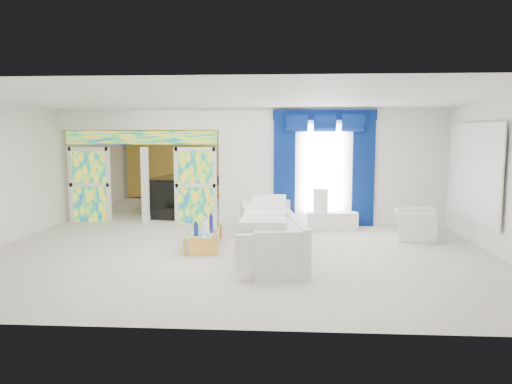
# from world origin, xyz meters

# --- Properties ---
(floor) EXTENTS (12.00, 12.00, 0.00)m
(floor) POSITION_xyz_m (0.00, 0.00, 0.00)
(floor) COLOR #B7AF9E
(floor) RESTS_ON ground
(dividing_wall) EXTENTS (5.70, 0.18, 3.00)m
(dividing_wall) POSITION_xyz_m (2.15, 1.00, 1.50)
(dividing_wall) COLOR white
(dividing_wall) RESTS_ON ground
(dividing_header) EXTENTS (4.30, 0.18, 0.55)m
(dividing_header) POSITION_xyz_m (-2.85, 1.00, 2.73)
(dividing_header) COLOR white
(dividing_header) RESTS_ON dividing_wall
(stained_panel_left) EXTENTS (0.95, 0.04, 2.00)m
(stained_panel_left) POSITION_xyz_m (-4.28, 1.00, 1.00)
(stained_panel_left) COLOR #994C3F
(stained_panel_left) RESTS_ON ground
(stained_panel_right) EXTENTS (0.95, 0.04, 2.00)m
(stained_panel_right) POSITION_xyz_m (-1.42, 1.00, 1.00)
(stained_panel_right) COLOR #994C3F
(stained_panel_right) RESTS_ON ground
(stained_transom) EXTENTS (4.00, 0.05, 0.35)m
(stained_transom) POSITION_xyz_m (-2.85, 1.00, 2.25)
(stained_transom) COLOR #994C3F
(stained_transom) RESTS_ON dividing_header
(window_pane) EXTENTS (1.00, 0.02, 2.30)m
(window_pane) POSITION_xyz_m (1.90, 0.90, 1.45)
(window_pane) COLOR white
(window_pane) RESTS_ON dividing_wall
(blue_drape_left) EXTENTS (0.55, 0.10, 2.80)m
(blue_drape_left) POSITION_xyz_m (0.90, 0.87, 1.40)
(blue_drape_left) COLOR #04104B
(blue_drape_left) RESTS_ON ground
(blue_drape_right) EXTENTS (0.55, 0.10, 2.80)m
(blue_drape_right) POSITION_xyz_m (2.90, 0.87, 1.40)
(blue_drape_right) COLOR #04104B
(blue_drape_right) RESTS_ON ground
(blue_pelmet) EXTENTS (2.60, 0.12, 0.25)m
(blue_pelmet) POSITION_xyz_m (1.90, 0.87, 2.82)
(blue_pelmet) COLOR #04104B
(blue_pelmet) RESTS_ON dividing_wall
(wall_mirror) EXTENTS (0.04, 2.70, 1.90)m
(wall_mirror) POSITION_xyz_m (4.94, -1.00, 1.55)
(wall_mirror) COLOR white
(wall_mirror) RESTS_ON ground
(gold_curtains) EXTENTS (9.70, 0.12, 2.90)m
(gold_curtains) POSITION_xyz_m (0.00, 5.90, 1.50)
(gold_curtains) COLOR #AE7E29
(gold_curtains) RESTS_ON ground
(white_sofa) EXTENTS (1.51, 4.27, 0.80)m
(white_sofa) POSITION_xyz_m (0.59, -1.97, 0.40)
(white_sofa) COLOR silver
(white_sofa) RESTS_ON ground
(coffee_table) EXTENTS (0.79, 1.71, 0.37)m
(coffee_table) POSITION_xyz_m (-0.76, -1.67, 0.18)
(coffee_table) COLOR gold
(coffee_table) RESTS_ON ground
(console_table) EXTENTS (1.23, 0.39, 0.41)m
(console_table) POSITION_xyz_m (2.10, 0.46, 0.21)
(console_table) COLOR white
(console_table) RESTS_ON ground
(table_lamp) EXTENTS (0.36, 0.36, 0.58)m
(table_lamp) POSITION_xyz_m (1.80, 0.46, 0.70)
(table_lamp) COLOR silver
(table_lamp) RESTS_ON console_table
(armchair) EXTENTS (1.12, 1.21, 0.66)m
(armchair) POSITION_xyz_m (3.84, -0.68, 0.33)
(armchair) COLOR silver
(armchair) RESTS_ON ground
(grand_piano) EXTENTS (1.86, 2.26, 1.03)m
(grand_piano) POSITION_xyz_m (-2.30, 3.10, 0.51)
(grand_piano) COLOR black
(grand_piano) RESTS_ON ground
(piano_bench) EXTENTS (0.94, 0.48, 0.30)m
(piano_bench) POSITION_xyz_m (-2.30, 1.50, 0.15)
(piano_bench) COLOR black
(piano_bench) RESTS_ON ground
(tv_console) EXTENTS (0.63, 0.60, 0.77)m
(tv_console) POSITION_xyz_m (-4.60, 2.57, 0.39)
(tv_console) COLOR tan
(tv_console) RESTS_ON ground
(chandelier) EXTENTS (0.60, 0.60, 0.60)m
(chandelier) POSITION_xyz_m (-2.30, 3.40, 2.65)
(chandelier) COLOR gold
(chandelier) RESTS_ON ceiling
(decanters) EXTENTS (0.22, 1.18, 0.21)m
(decanters) POSITION_xyz_m (-0.77, -1.67, 0.45)
(decanters) COLOR silver
(decanters) RESTS_ON coffee_table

